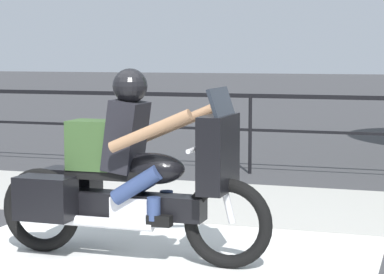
{
  "coord_description": "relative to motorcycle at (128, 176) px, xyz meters",
  "views": [
    {
      "loc": [
        2.54,
        -4.91,
        1.73
      ],
      "look_at": [
        0.36,
        1.73,
        0.95
      ],
      "focal_mm": 70.0,
      "sensor_mm": 36.0,
      "label": 1
    }
  ],
  "objects": [
    {
      "name": "sidewalk_band",
      "position": [
        -0.11,
        2.63,
        -0.7
      ],
      "size": [
        44.0,
        2.4,
        0.01
      ],
      "primitive_type": "cube",
      "color": "#A8A59E",
      "rests_on": "ground"
    },
    {
      "name": "fence_railing",
      "position": [
        -0.11,
        4.74,
        0.2
      ],
      "size": [
        36.0,
        0.05,
        1.16
      ],
      "color": "black",
      "rests_on": "ground"
    },
    {
      "name": "motorcycle",
      "position": [
        0.0,
        0.0,
        0.0
      ],
      "size": [
        2.43,
        0.76,
        1.61
      ],
      "rotation": [
        0.0,
        0.0,
        0.0
      ],
      "color": "black",
      "rests_on": "ground"
    }
  ]
}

